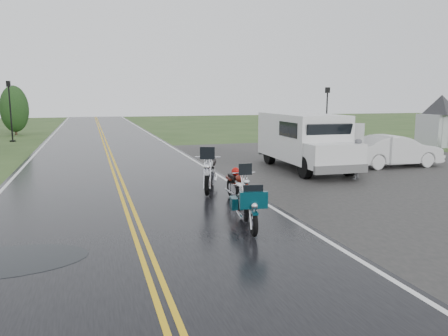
# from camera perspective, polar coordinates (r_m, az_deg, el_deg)

# --- Properties ---
(ground) EXTENTS (120.00, 120.00, 0.00)m
(ground) POSITION_cam_1_polar(r_m,az_deg,el_deg) (10.63, -11.43, -7.73)
(ground) COLOR #2D471E
(ground) RESTS_ON ground
(road) EXTENTS (8.00, 100.00, 0.04)m
(road) POSITION_cam_1_polar(r_m,az_deg,el_deg) (20.38, -14.29, 0.38)
(road) COLOR black
(road) RESTS_ON ground
(parking_pad) EXTENTS (14.00, 24.00, 0.03)m
(parking_pad) POSITION_cam_1_polar(r_m,az_deg,el_deg) (19.51, 20.88, -0.35)
(parking_pad) COLOR black
(parking_pad) RESTS_ON ground
(visitor_center) EXTENTS (16.00, 10.00, 4.80)m
(visitor_center) POSITION_cam_1_polar(r_m,az_deg,el_deg) (30.47, 26.50, 7.06)
(visitor_center) COLOR #A8AAAD
(visitor_center) RESTS_ON ground
(motorcycle_red) EXTENTS (0.83, 2.09, 1.22)m
(motorcycle_red) POSITION_cam_1_polar(r_m,az_deg,el_deg) (11.84, 2.92, -2.75)
(motorcycle_red) COLOR #5A140A
(motorcycle_red) RESTS_ON ground
(motorcycle_teal) EXTENTS (1.01, 2.02, 1.14)m
(motorcycle_teal) POSITION_cam_1_polar(r_m,az_deg,el_deg) (9.52, 3.92, -5.99)
(motorcycle_teal) COLOR #05333D
(motorcycle_teal) RESTS_ON ground
(motorcycle_silver) EXTENTS (1.70, 2.66, 1.48)m
(motorcycle_silver) POSITION_cam_1_polar(r_m,az_deg,el_deg) (13.35, -2.22, -0.80)
(motorcycle_silver) COLOR #9FA1A6
(motorcycle_silver) RESTS_ON ground
(van_white) EXTENTS (2.50, 6.21, 2.41)m
(van_white) POSITION_cam_1_polar(r_m,az_deg,el_deg) (16.62, 10.65, 2.67)
(van_white) COLOR silver
(van_white) RESTS_ON ground
(person_at_van) EXTENTS (0.65, 0.64, 1.50)m
(person_at_van) POSITION_cam_1_polar(r_m,az_deg,el_deg) (17.01, 16.88, 1.04)
(person_at_van) COLOR #525357
(person_at_van) RESTS_ON ground
(sedan_white) EXTENTS (4.23, 1.58, 1.38)m
(sedan_white) POSITION_cam_1_polar(r_m,az_deg,el_deg) (20.67, 21.35, 2.03)
(sedan_white) COLOR silver
(sedan_white) RESTS_ON ground
(lamp_post_far_left) EXTENTS (0.36, 0.36, 4.19)m
(lamp_post_far_left) POSITION_cam_1_polar(r_m,az_deg,el_deg) (33.47, -26.12, 6.68)
(lamp_post_far_left) COLOR black
(lamp_post_far_left) RESTS_ON ground
(lamp_post_far_right) EXTENTS (0.32, 0.32, 3.70)m
(lamp_post_far_right) POSITION_cam_1_polar(r_m,az_deg,el_deg) (28.34, 13.25, 6.57)
(lamp_post_far_right) COLOR black
(lamp_post_far_right) RESTS_ON ground
(tree_left_far) EXTENTS (2.21, 2.21, 3.40)m
(tree_left_far) POSITION_cam_1_polar(r_m,az_deg,el_deg) (39.33, -25.66, 6.38)
(tree_left_far) COLOR #1E3D19
(tree_left_far) RESTS_ON ground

